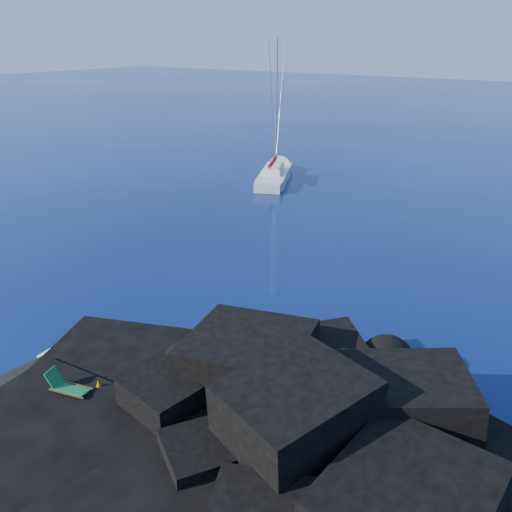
{
  "coord_description": "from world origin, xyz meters",
  "views": [
    {
      "loc": [
        20.33,
        -8.48,
        14.42
      ],
      "look_at": [
        4.24,
        14.86,
        2.0
      ],
      "focal_mm": 35.0,
      "sensor_mm": 36.0,
      "label": 1
    }
  ],
  "objects_px": {
    "sailboat": "(274,180)",
    "marker_cone": "(99,386)",
    "sunbather": "(36,414)",
    "deck_chair": "(70,384)"
  },
  "relations": [
    {
      "from": "deck_chair",
      "to": "sunbather",
      "type": "relative_size",
      "value": 1.15
    },
    {
      "from": "deck_chair",
      "to": "marker_cone",
      "type": "xyz_separation_m",
      "value": [
        0.71,
        0.88,
        -0.32
      ]
    },
    {
      "from": "sunbather",
      "to": "marker_cone",
      "type": "bearing_deg",
      "value": 79.22
    },
    {
      "from": "deck_chair",
      "to": "sunbather",
      "type": "bearing_deg",
      "value": -108.8
    },
    {
      "from": "sailboat",
      "to": "deck_chair",
      "type": "relative_size",
      "value": 8.0
    },
    {
      "from": "sailboat",
      "to": "sunbather",
      "type": "height_order",
      "value": "sailboat"
    },
    {
      "from": "sailboat",
      "to": "marker_cone",
      "type": "distance_m",
      "value": 37.42
    },
    {
      "from": "marker_cone",
      "to": "sunbather",
      "type": "bearing_deg",
      "value": -107.87
    },
    {
      "from": "deck_chair",
      "to": "marker_cone",
      "type": "height_order",
      "value": "deck_chair"
    },
    {
      "from": "sunbather",
      "to": "marker_cone",
      "type": "relative_size",
      "value": 2.59
    }
  ]
}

